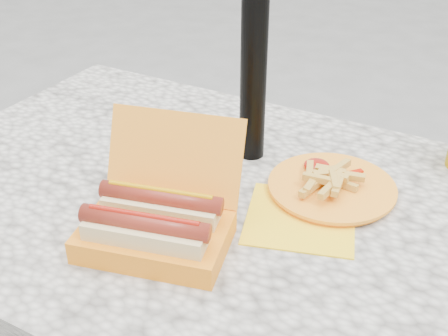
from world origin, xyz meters
The scene contains 3 objects.
picnic_table centered at (0.00, 0.00, 0.64)m, with size 1.20×0.80×0.75m.
hotdog_box centered at (0.00, -0.17, 0.79)m, with size 0.27×0.26×0.18m.
fries_plate centered at (0.19, 0.10, 0.76)m, with size 0.25×0.33×0.05m.
Camera 1 is at (0.42, -0.73, 1.32)m, focal length 45.00 mm.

